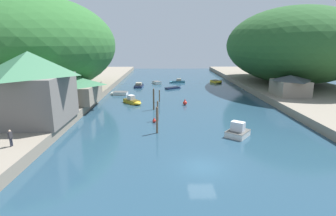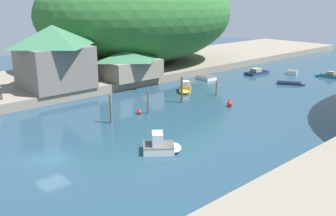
{
  "view_description": "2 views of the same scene",
  "coord_description": "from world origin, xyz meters",
  "px_view_note": "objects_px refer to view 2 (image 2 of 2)",
  "views": [
    {
      "loc": [
        -3.56,
        -21.96,
        11.08
      ],
      "look_at": [
        -2.81,
        20.13,
        0.59
      ],
      "focal_mm": 28.0,
      "sensor_mm": 36.0,
      "label": 1
    },
    {
      "loc": [
        29.85,
        -12.84,
        13.74
      ],
      "look_at": [
        -2.12,
        16.08,
        0.96
      ],
      "focal_mm": 40.0,
      "sensor_mm": 36.0,
      "label": 2
    }
  ],
  "objects_px": {
    "boat_small_dinghy": "(258,72)",
    "channel_buoy_far": "(139,112)",
    "boat_mid_channel": "(205,77)",
    "boat_far_upstream": "(327,75)",
    "boat_navy_launch": "(292,83)",
    "channel_buoy_near": "(230,103)",
    "boathouse_shed": "(128,63)",
    "person_on_quay": "(0,92)",
    "boat_open_rowboat": "(162,146)",
    "boat_cabin_cruiser": "(293,72)",
    "boat_yellow_tender": "(185,89)",
    "waterfront_building": "(54,56)"
  },
  "relations": [
    {
      "from": "boat_small_dinghy",
      "to": "person_on_quay",
      "type": "bearing_deg",
      "value": -99.22
    },
    {
      "from": "boathouse_shed",
      "to": "channel_buoy_near",
      "type": "distance_m",
      "value": 19.69
    },
    {
      "from": "boathouse_shed",
      "to": "person_on_quay",
      "type": "distance_m",
      "value": 20.32
    },
    {
      "from": "boat_far_upstream",
      "to": "boat_cabin_cruiser",
      "type": "bearing_deg",
      "value": 99.13
    },
    {
      "from": "boat_navy_launch",
      "to": "channel_buoy_near",
      "type": "xyz_separation_m",
      "value": [
        1.28,
        -17.81,
        0.24
      ]
    },
    {
      "from": "boathouse_shed",
      "to": "boat_yellow_tender",
      "type": "relative_size",
      "value": 2.16
    },
    {
      "from": "boat_far_upstream",
      "to": "boat_navy_launch",
      "type": "xyz_separation_m",
      "value": [
        -1.2,
        -9.81,
        -0.15
      ]
    },
    {
      "from": "boat_far_upstream",
      "to": "person_on_quay",
      "type": "xyz_separation_m",
      "value": [
        -18.7,
        -50.13,
        1.87
      ]
    },
    {
      "from": "boat_small_dinghy",
      "to": "person_on_quay",
      "type": "height_order",
      "value": "person_on_quay"
    },
    {
      "from": "boathouse_shed",
      "to": "waterfront_building",
      "type": "bearing_deg",
      "value": -94.87
    },
    {
      "from": "boat_yellow_tender",
      "to": "boat_far_upstream",
      "type": "distance_m",
      "value": 27.95
    },
    {
      "from": "boathouse_shed",
      "to": "channel_buoy_far",
      "type": "height_order",
      "value": "boathouse_shed"
    },
    {
      "from": "boat_far_upstream",
      "to": "boat_navy_launch",
      "type": "bearing_deg",
      "value": 165.94
    },
    {
      "from": "boat_navy_launch",
      "to": "channel_buoy_near",
      "type": "bearing_deg",
      "value": -30.82
    },
    {
      "from": "boat_mid_channel",
      "to": "boat_navy_launch",
      "type": "bearing_deg",
      "value": -54.1
    },
    {
      "from": "boat_open_rowboat",
      "to": "channel_buoy_far",
      "type": "distance_m",
      "value": 11.94
    },
    {
      "from": "boat_small_dinghy",
      "to": "boat_cabin_cruiser",
      "type": "height_order",
      "value": "boat_small_dinghy"
    },
    {
      "from": "boat_open_rowboat",
      "to": "boat_cabin_cruiser",
      "type": "bearing_deg",
      "value": 143.02
    },
    {
      "from": "boat_mid_channel",
      "to": "boat_far_upstream",
      "type": "xyz_separation_m",
      "value": [
        13.75,
        17.35,
        0.04
      ]
    },
    {
      "from": "boat_yellow_tender",
      "to": "boat_open_rowboat",
      "type": "xyz_separation_m",
      "value": [
        14.97,
        -17.8,
        0.09
      ]
    },
    {
      "from": "boathouse_shed",
      "to": "boat_navy_launch",
      "type": "bearing_deg",
      "value": 48.03
    },
    {
      "from": "waterfront_building",
      "to": "person_on_quay",
      "type": "xyz_separation_m",
      "value": [
        1.54,
        -8.34,
        -3.61
      ]
    },
    {
      "from": "boat_navy_launch",
      "to": "channel_buoy_far",
      "type": "bearing_deg",
      "value": -42.84
    },
    {
      "from": "boat_navy_launch",
      "to": "boat_small_dinghy",
      "type": "distance_m",
      "value": 9.63
    },
    {
      "from": "person_on_quay",
      "to": "boat_navy_launch",
      "type": "bearing_deg",
      "value": -10.42
    },
    {
      "from": "boat_small_dinghy",
      "to": "channel_buoy_far",
      "type": "xyz_separation_m",
      "value": [
        5.02,
        -32.07,
        -0.03
      ]
    },
    {
      "from": "boat_cabin_cruiser",
      "to": "boat_open_rowboat",
      "type": "bearing_deg",
      "value": -100.21
    },
    {
      "from": "boat_open_rowboat",
      "to": "boat_small_dinghy",
      "type": "height_order",
      "value": "boat_open_rowboat"
    },
    {
      "from": "boat_yellow_tender",
      "to": "channel_buoy_far",
      "type": "height_order",
      "value": "boat_yellow_tender"
    },
    {
      "from": "boat_yellow_tender",
      "to": "channel_buoy_far",
      "type": "xyz_separation_m",
      "value": [
        4.42,
        -12.23,
        -0.16
      ]
    },
    {
      "from": "boat_yellow_tender",
      "to": "boat_cabin_cruiser",
      "type": "bearing_deg",
      "value": -138.82
    },
    {
      "from": "boathouse_shed",
      "to": "boat_yellow_tender",
      "type": "height_order",
      "value": "boathouse_shed"
    },
    {
      "from": "boat_cabin_cruiser",
      "to": "boat_small_dinghy",
      "type": "bearing_deg",
      "value": -157.71
    },
    {
      "from": "waterfront_building",
      "to": "channel_buoy_near",
      "type": "relative_size",
      "value": 8.41
    },
    {
      "from": "channel_buoy_far",
      "to": "boat_far_upstream",
      "type": "bearing_deg",
      "value": 82.33
    },
    {
      "from": "waterfront_building",
      "to": "boat_yellow_tender",
      "type": "distance_m",
      "value": 19.59
    },
    {
      "from": "boathouse_shed",
      "to": "boat_navy_launch",
      "type": "relative_size",
      "value": 2.09
    },
    {
      "from": "boat_far_upstream",
      "to": "channel_buoy_far",
      "type": "distance_m",
      "value": 38.83
    },
    {
      "from": "boat_mid_channel",
      "to": "boat_open_rowboat",
      "type": "bearing_deg",
      "value": -139.46
    },
    {
      "from": "waterfront_building",
      "to": "boathouse_shed",
      "type": "distance_m",
      "value": 12.19
    },
    {
      "from": "boat_yellow_tender",
      "to": "channel_buoy_near",
      "type": "height_order",
      "value": "boat_yellow_tender"
    },
    {
      "from": "boat_navy_launch",
      "to": "boat_cabin_cruiser",
      "type": "bearing_deg",
      "value": 175.09
    },
    {
      "from": "person_on_quay",
      "to": "boat_far_upstream",
      "type": "bearing_deg",
      "value": -7.41
    },
    {
      "from": "boathouse_shed",
      "to": "boat_mid_channel",
      "type": "height_order",
      "value": "boathouse_shed"
    },
    {
      "from": "boat_yellow_tender",
      "to": "person_on_quay",
      "type": "distance_m",
      "value": 25.62
    },
    {
      "from": "boat_cabin_cruiser",
      "to": "person_on_quay",
      "type": "bearing_deg",
      "value": -129.93
    },
    {
      "from": "boat_navy_launch",
      "to": "person_on_quay",
      "type": "relative_size",
      "value": 2.7
    },
    {
      "from": "boat_far_upstream",
      "to": "person_on_quay",
      "type": "distance_m",
      "value": 53.54
    },
    {
      "from": "boat_open_rowboat",
      "to": "boat_mid_channel",
      "type": "bearing_deg",
      "value": 163.76
    },
    {
      "from": "boat_open_rowboat",
      "to": "channel_buoy_far",
      "type": "xyz_separation_m",
      "value": [
        -10.55,
        5.57,
        -0.25
      ]
    }
  ]
}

